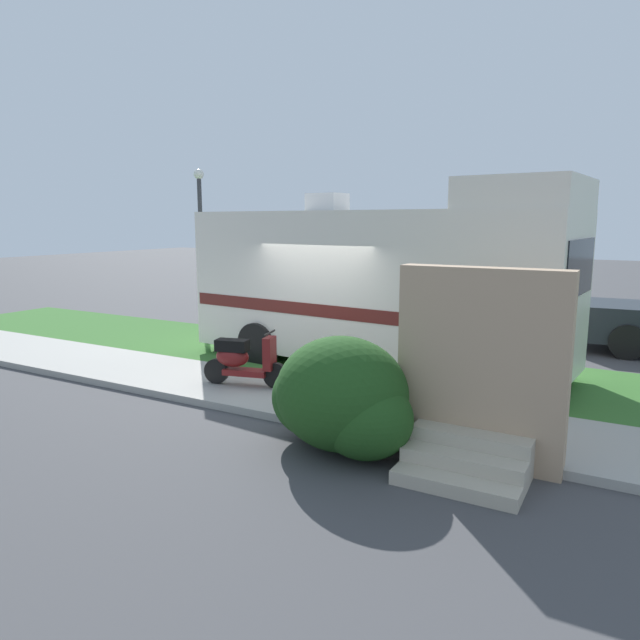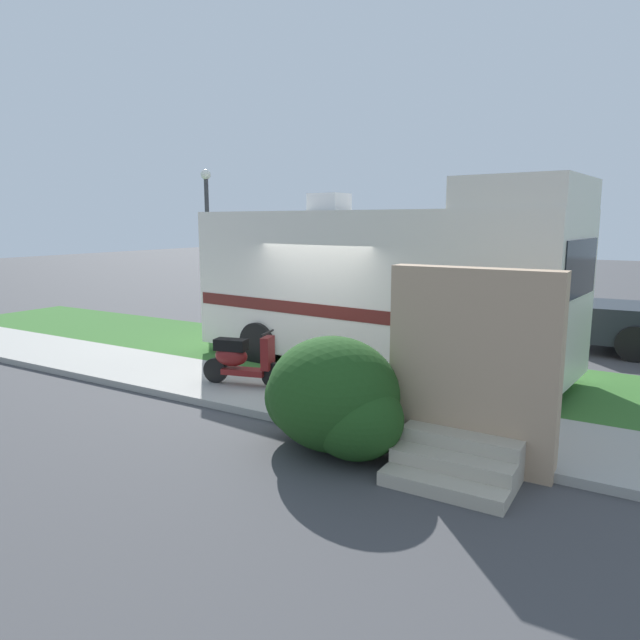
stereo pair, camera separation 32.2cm
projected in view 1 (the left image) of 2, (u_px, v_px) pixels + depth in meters
ground_plane at (308, 380)px, 10.74m from camera, size 80.00×80.00×0.00m
sidewalk at (272, 393)px, 9.70m from camera, size 24.00×2.00×0.12m
grass_strip at (344, 361)px, 12.02m from camera, size 24.00×3.40×0.08m
motorhome_rv at (379, 284)px, 11.21m from camera, size 7.63×3.04×3.62m
scooter at (242, 360)px, 9.88m from camera, size 1.52×0.62×0.97m
bicycle at (427, 399)px, 8.00m from camera, size 1.71×0.52×0.88m
porch_steps at (477, 388)px, 6.83m from camera, size 2.00×1.26×2.40m
bush_by_porch at (340, 399)px, 7.32m from camera, size 2.07×1.55×1.46m
bottle_green at (477, 423)px, 7.81m from camera, size 0.06×0.06×0.24m
street_lamp_post at (201, 232)px, 16.08m from camera, size 0.28×0.28×4.34m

